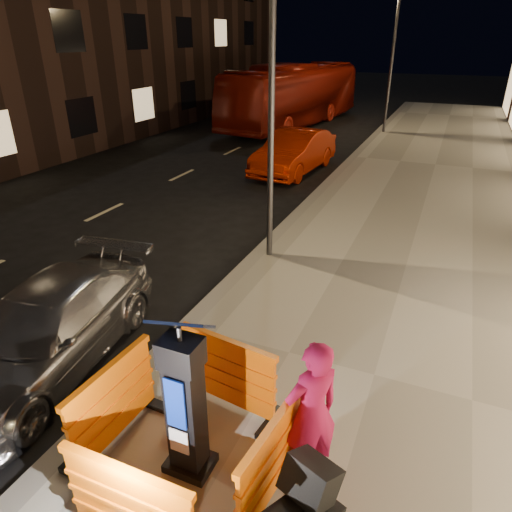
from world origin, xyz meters
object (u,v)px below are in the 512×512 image
at_px(barrier_front, 131,510).
at_px(man, 311,412).
at_px(barrier_bldgside, 273,461).
at_px(car_red, 294,172).
at_px(car_silver, 54,362).
at_px(barrier_back, 229,374).
at_px(barrier_kerbside, 114,404).
at_px(bus_doubledecker, 293,125).
at_px(parking_kiosk, 185,401).

relative_size(barrier_front, man, 0.80).
bearing_deg(barrier_bldgside, car_red, 24.75).
relative_size(barrier_bldgside, car_silver, 0.33).
distance_m(barrier_back, car_silver, 2.94).
bearing_deg(man, barrier_front, 0.72).
distance_m(barrier_back, car_red, 11.65).
bearing_deg(barrier_kerbside, barrier_bldgside, -87.22).
height_order(barrier_bldgside, bus_doubledecker, bus_doubledecker).
bearing_deg(car_silver, barrier_kerbside, -31.73).
bearing_deg(man, barrier_back, -72.45).
relative_size(barrier_front, bus_doubledecker, 0.12).
bearing_deg(barrier_back, barrier_bldgside, -37.22).
xyz_separation_m(parking_kiosk, barrier_back, (0.00, 0.95, -0.41)).
bearing_deg(barrier_bldgside, bus_doubledecker, 25.28).
bearing_deg(man, bus_doubledecker, -119.51).
xyz_separation_m(car_red, man, (4.18, -11.75, 0.98)).
bearing_deg(car_silver, barrier_front, -39.70).
bearing_deg(parking_kiosk, barrier_back, 94.78).
bearing_deg(barrier_bldgside, car_silver, 83.90).
distance_m(parking_kiosk, car_red, 12.59).
xyz_separation_m(parking_kiosk, car_silver, (-2.86, 0.87, -1.08)).
xyz_separation_m(barrier_kerbside, bus_doubledecker, (-5.16, 21.10, -0.67)).
relative_size(barrier_kerbside, car_red, 0.31).
relative_size(barrier_bldgside, man, 0.80).
height_order(parking_kiosk, barrier_bldgside, parking_kiosk).
height_order(barrier_kerbside, car_silver, barrier_kerbside).
distance_m(barrier_back, man, 1.32).
distance_m(barrier_back, barrier_kerbside, 1.34).
bearing_deg(barrier_back, man, -15.73).
bearing_deg(parking_kiosk, barrier_kerbside, -175.22).
distance_m(barrier_bldgside, car_silver, 3.97).
distance_m(barrier_kerbside, barrier_bldgside, 1.90).
bearing_deg(man, car_silver, -55.08).
xyz_separation_m(parking_kiosk, man, (1.18, 0.44, -0.09)).
height_order(barrier_kerbside, car_red, barrier_kerbside).
relative_size(parking_kiosk, barrier_kerbside, 1.40).
height_order(car_red, bus_doubledecker, bus_doubledecker).
bearing_deg(car_red, man, -65.37).
bearing_deg(barrier_front, man, 49.44).
height_order(barrier_front, man, man).
bearing_deg(barrier_kerbside, car_silver, 68.26).
bearing_deg(man, parking_kiosk, -28.58).
relative_size(parking_kiosk, bus_doubledecker, 0.17).
height_order(barrier_back, barrier_bldgside, same).
bearing_deg(bus_doubledecker, car_red, -62.32).
bearing_deg(barrier_bldgside, barrier_kerbside, 96.78).
xyz_separation_m(barrier_front, car_red, (-3.00, 13.13, -0.67)).
distance_m(parking_kiosk, man, 1.26).
relative_size(barrier_back, bus_doubledecker, 0.12).
bearing_deg(car_red, parking_kiosk, -71.12).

